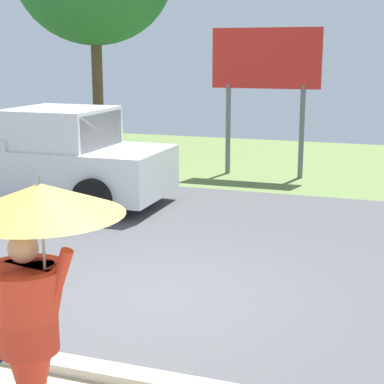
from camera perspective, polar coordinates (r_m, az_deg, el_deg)
The scene contains 4 objects.
ground_plane at distance 10.38m, azimuth 2.78°, elevation -3.86°, with size 40.00×22.00×0.20m.
monk_pedestrian at distance 4.62m, azimuth -14.62°, elevation -10.08°, with size 1.16×1.16×2.13m.
pickup_truck at distance 12.66m, azimuth -13.83°, elevation 3.09°, with size 5.20×2.28×1.88m.
roadside_billboard at distance 14.78m, azimuth 6.88°, elevation 11.28°, with size 2.60×0.12×3.50m.
Camera 1 is at (2.73, -6.61, 2.94)m, focal length 57.29 mm.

